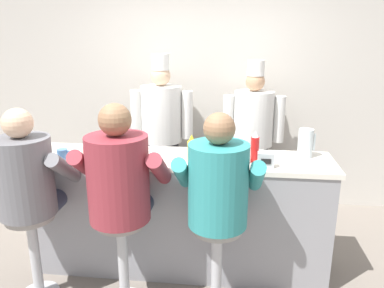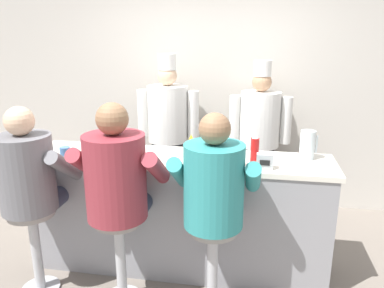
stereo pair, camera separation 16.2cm
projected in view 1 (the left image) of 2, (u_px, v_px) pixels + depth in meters
The scene contains 18 objects.
ground_plane at pixel (173, 285), 3.08m from camera, with size 20.00×20.00×0.00m, color slate.
wall_back at pixel (197, 91), 4.40m from camera, with size 10.00×0.06×2.70m.
diner_counter at pixel (178, 213), 3.20m from camera, with size 2.51×0.56×1.02m.
ketchup_bottle_red at pixel (255, 147), 2.91m from camera, with size 0.06×0.06×0.25m.
mustard_bottle_yellow at pixel (192, 149), 2.91m from camera, with size 0.07×0.07×0.22m.
hot_sauce_bottle_orange at pixel (244, 155), 2.86m from camera, with size 0.04×0.04×0.15m.
water_pitcher_clear at pixel (305, 143), 3.02m from camera, with size 0.14×0.12×0.23m.
breakfast_plate at pixel (131, 156), 3.04m from camera, with size 0.28×0.28×0.05m.
cereal_bowl at pixel (92, 149), 3.18m from camera, with size 0.15×0.15×0.05m.
coffee_mug_blue at pixel (63, 154), 3.00m from camera, with size 0.13×0.08×0.08m.
coffee_mug_white at pixel (101, 156), 2.95m from camera, with size 0.13×0.09×0.08m.
cup_stack_steel at pixel (215, 138), 2.98m from camera, with size 0.09×0.09×0.34m.
napkin_dispenser_chrome at pixel (266, 160), 2.80m from camera, with size 0.12×0.07×0.11m.
diner_seated_grey at pixel (28, 181), 2.73m from camera, with size 0.62×0.61×1.50m.
diner_seated_maroon at pixel (120, 183), 2.65m from camera, with size 0.66×0.65×1.55m.
diner_seated_teal at pixel (218, 190), 2.57m from camera, with size 0.62×0.61×1.50m.
cook_in_whites_near at pixel (162, 127), 4.19m from camera, with size 0.70×0.45×1.79m.
cook_in_whites_far at pixel (253, 132), 4.16m from camera, with size 0.67×0.43×1.73m.
Camera 1 is at (0.46, -2.60, 1.97)m, focal length 35.00 mm.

